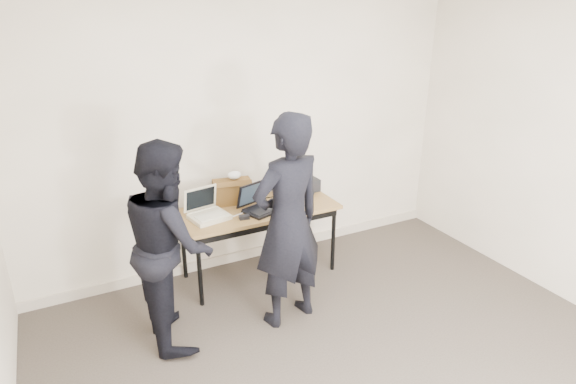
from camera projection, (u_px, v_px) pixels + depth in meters
room at (396, 220)px, 2.83m from camera, size 4.60×4.60×2.80m
desk at (259, 214)px, 4.61m from camera, size 1.50×0.65×0.72m
laptop_beige at (207, 212)px, 4.37m from camera, size 0.38×0.37×0.26m
laptop_center at (259, 204)px, 4.53m from camera, size 0.41×0.40×0.26m
laptop_right at (290, 188)px, 4.93m from camera, size 0.40×0.39×0.25m
leather_satchel at (232, 191)px, 4.66m from camera, size 0.38×0.23×0.25m
tissue at (234, 175)px, 4.62m from camera, size 0.14×0.12×0.08m
equipment_box at (307, 185)px, 4.99m from camera, size 0.23×0.20×0.13m
power_brick at (244, 217)px, 4.35m from camera, size 0.10×0.07×0.03m
cables at (264, 207)px, 4.60m from camera, size 1.14×0.41×0.01m
person_typist at (288, 223)px, 3.86m from camera, size 0.73×0.55×1.81m
person_observer at (169, 243)px, 3.70m from camera, size 0.65×0.82×1.64m
baseboard at (253, 252)px, 5.16m from camera, size 4.50×0.03×0.10m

